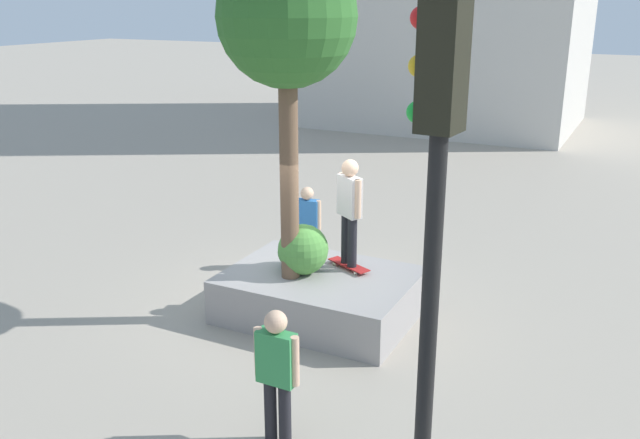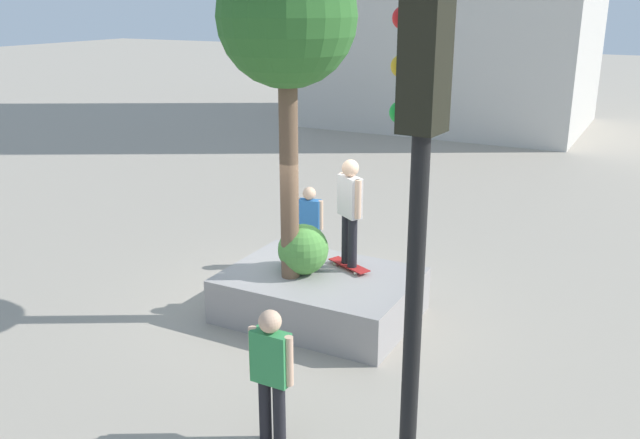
{
  "view_description": "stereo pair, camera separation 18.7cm",
  "coord_description": "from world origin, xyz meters",
  "px_view_note": "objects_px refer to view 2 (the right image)",
  "views": [
    {
      "loc": [
        -4.89,
        8.99,
        4.79
      ],
      "look_at": [
        -0.5,
        0.19,
        1.61
      ],
      "focal_mm": 38.16,
      "sensor_mm": 36.0,
      "label": 1
    },
    {
      "loc": [
        -5.05,
        8.9,
        4.79
      ],
      "look_at": [
        -0.5,
        0.19,
        1.61
      ],
      "focal_mm": 38.16,
      "sensor_mm": 36.0,
      "label": 2
    }
  ],
  "objects_px": {
    "skateboard": "(349,265)",
    "pedestrian_crossing": "(271,368)",
    "bystander_watching": "(309,221)",
    "plaza_tree": "(287,22)",
    "traffic_light_median": "(415,243)",
    "skateboarder": "(350,205)",
    "planter_ledge": "(320,295)"
  },
  "relations": [
    {
      "from": "skateboard",
      "to": "pedestrian_crossing",
      "type": "bearing_deg",
      "value": 101.68
    },
    {
      "from": "pedestrian_crossing",
      "to": "bystander_watching",
      "type": "bearing_deg",
      "value": -66.05
    },
    {
      "from": "plaza_tree",
      "to": "skateboard",
      "type": "height_order",
      "value": "plaza_tree"
    },
    {
      "from": "plaza_tree",
      "to": "pedestrian_crossing",
      "type": "bearing_deg",
      "value": 116.21
    },
    {
      "from": "skateboard",
      "to": "traffic_light_median",
      "type": "xyz_separation_m",
      "value": [
        -2.89,
        5.2,
        2.54
      ]
    },
    {
      "from": "pedestrian_crossing",
      "to": "skateboarder",
      "type": "bearing_deg",
      "value": -78.32
    },
    {
      "from": "skateboarder",
      "to": "traffic_light_median",
      "type": "bearing_deg",
      "value": 119.09
    },
    {
      "from": "traffic_light_median",
      "to": "skateboard",
      "type": "bearing_deg",
      "value": -60.91
    },
    {
      "from": "skateboard",
      "to": "traffic_light_median",
      "type": "height_order",
      "value": "traffic_light_median"
    },
    {
      "from": "skateboard",
      "to": "traffic_light_median",
      "type": "relative_size",
      "value": 0.17
    },
    {
      "from": "skateboard",
      "to": "bystander_watching",
      "type": "relative_size",
      "value": 0.52
    },
    {
      "from": "plaza_tree",
      "to": "pedestrian_crossing",
      "type": "height_order",
      "value": "plaza_tree"
    },
    {
      "from": "planter_ledge",
      "to": "bystander_watching",
      "type": "bearing_deg",
      "value": -56.98
    },
    {
      "from": "plaza_tree",
      "to": "skateboarder",
      "type": "xyz_separation_m",
      "value": [
        -0.67,
        -0.7,
        -2.74
      ]
    },
    {
      "from": "skateboarder",
      "to": "bystander_watching",
      "type": "distance_m",
      "value": 2.12
    },
    {
      "from": "planter_ledge",
      "to": "traffic_light_median",
      "type": "xyz_separation_m",
      "value": [
        -3.2,
        4.78,
        2.95
      ]
    },
    {
      "from": "skateboarder",
      "to": "pedestrian_crossing",
      "type": "xyz_separation_m",
      "value": [
        -0.74,
        3.56,
        -0.82
      ]
    },
    {
      "from": "skateboard",
      "to": "pedestrian_crossing",
      "type": "height_order",
      "value": "pedestrian_crossing"
    },
    {
      "from": "skateboarder",
      "to": "pedestrian_crossing",
      "type": "bearing_deg",
      "value": 101.68
    },
    {
      "from": "planter_ledge",
      "to": "plaza_tree",
      "type": "distance_m",
      "value": 4.17
    },
    {
      "from": "planter_ledge",
      "to": "pedestrian_crossing",
      "type": "xyz_separation_m",
      "value": [
        -1.04,
        3.14,
        0.6
      ]
    },
    {
      "from": "skateboarder",
      "to": "bystander_watching",
      "type": "relative_size",
      "value": 1.09
    },
    {
      "from": "planter_ledge",
      "to": "plaza_tree",
      "type": "relative_size",
      "value": 0.6
    },
    {
      "from": "skateboard",
      "to": "traffic_light_median",
      "type": "distance_m",
      "value": 6.47
    },
    {
      "from": "bystander_watching",
      "to": "skateboard",
      "type": "bearing_deg",
      "value": 137.37
    },
    {
      "from": "planter_ledge",
      "to": "traffic_light_median",
      "type": "height_order",
      "value": "traffic_light_median"
    },
    {
      "from": "plaza_tree",
      "to": "skateboarder",
      "type": "height_order",
      "value": "plaza_tree"
    },
    {
      "from": "plaza_tree",
      "to": "bystander_watching",
      "type": "xyz_separation_m",
      "value": [
        0.76,
        -2.01,
        -3.6
      ]
    },
    {
      "from": "skateboarder",
      "to": "traffic_light_median",
      "type": "distance_m",
      "value": 6.15
    },
    {
      "from": "planter_ledge",
      "to": "plaza_tree",
      "type": "xyz_separation_m",
      "value": [
        0.37,
        0.28,
        4.15
      ]
    },
    {
      "from": "skateboard",
      "to": "planter_ledge",
      "type": "bearing_deg",
      "value": 54.12
    },
    {
      "from": "plaza_tree",
      "to": "pedestrian_crossing",
      "type": "distance_m",
      "value": 4.77
    }
  ]
}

